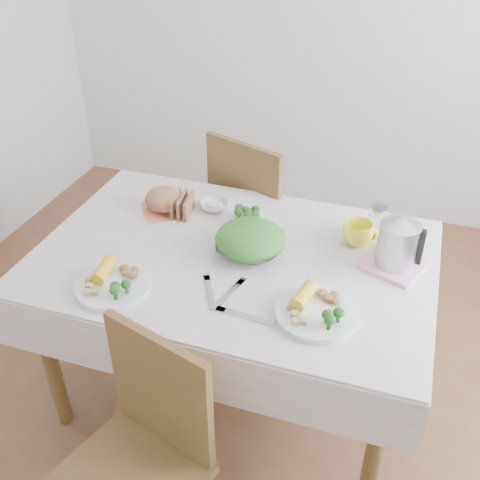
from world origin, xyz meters
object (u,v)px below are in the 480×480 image
(salad_bowl, at_px, (250,246))
(electric_kettle, at_px, (399,239))
(chair_far, at_px, (267,221))
(dining_table, at_px, (234,329))
(yellow_mug, at_px, (358,233))
(dinner_plate_left, at_px, (114,286))
(dinner_plate_right, at_px, (317,313))
(chair_near, at_px, (125,476))

(salad_bowl, height_order, electric_kettle, electric_kettle)
(electric_kettle, bearing_deg, salad_bowl, 174.58)
(chair_far, height_order, electric_kettle, electric_kettle)
(dining_table, xyz_separation_m, chair_far, (-0.07, 0.73, 0.09))
(yellow_mug, distance_m, electric_kettle, 0.20)
(dinner_plate_left, bearing_deg, dining_table, 44.67)
(dinner_plate_left, bearing_deg, electric_kettle, 25.85)
(yellow_mug, xyz_separation_m, electric_kettle, (0.15, -0.11, 0.07))
(dining_table, xyz_separation_m, dinner_plate_left, (-0.33, -0.33, 0.40))
(salad_bowl, distance_m, electric_kettle, 0.55)
(salad_bowl, height_order, dinner_plate_left, salad_bowl)
(salad_bowl, bearing_deg, dinner_plate_left, -137.64)
(dining_table, bearing_deg, yellow_mug, 27.29)
(salad_bowl, distance_m, yellow_mug, 0.43)
(salad_bowl, bearing_deg, dining_table, -154.24)
(dining_table, relative_size, chair_far, 1.44)
(dinner_plate_right, xyz_separation_m, electric_kettle, (0.21, 0.36, 0.11))
(dining_table, bearing_deg, electric_kettle, 11.34)
(chair_far, relative_size, dinner_plate_left, 3.58)
(dining_table, distance_m, electric_kettle, 0.79)
(dining_table, xyz_separation_m, electric_kettle, (0.59, 0.12, 0.51))
(chair_far, relative_size, salad_bowl, 3.83)
(chair_near, xyz_separation_m, electric_kettle, (0.66, 0.93, 0.42))
(dining_table, xyz_separation_m, yellow_mug, (0.44, 0.23, 0.43))
(dinner_plate_left, distance_m, dinner_plate_right, 0.71)
(dinner_plate_right, distance_m, electric_kettle, 0.43)
(salad_bowl, xyz_separation_m, yellow_mug, (0.38, 0.20, 0.02))
(dining_table, distance_m, dinner_plate_right, 0.60)
(chair_far, bearing_deg, dinner_plate_left, 96.00)
(dinner_plate_left, bearing_deg, dinner_plate_right, 6.81)
(dining_table, height_order, chair_near, chair_near)
(dinner_plate_left, bearing_deg, yellow_mug, 35.76)
(chair_far, xyz_separation_m, yellow_mug, (0.51, -0.50, 0.34))
(dinner_plate_left, relative_size, yellow_mug, 2.28)
(salad_bowl, distance_m, dinner_plate_right, 0.42)
(dinner_plate_left, bearing_deg, chair_near, -61.24)
(dining_table, relative_size, electric_kettle, 6.83)
(chair_far, xyz_separation_m, salad_bowl, (0.13, -0.70, 0.33))
(chair_near, height_order, salad_bowl, chair_near)
(dining_table, bearing_deg, chair_far, 95.49)
(chair_near, distance_m, dinner_plate_left, 0.63)
(chair_near, distance_m, dinner_plate_right, 0.78)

